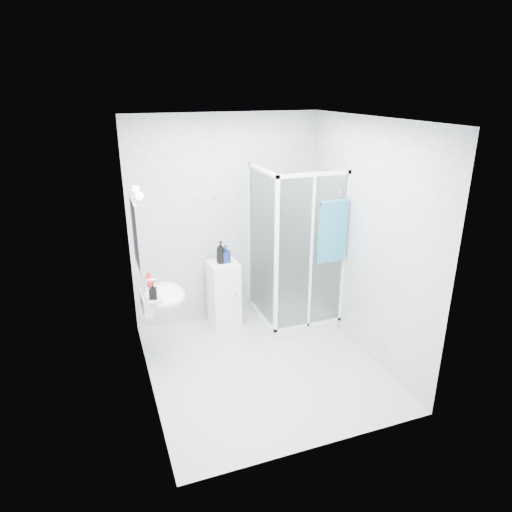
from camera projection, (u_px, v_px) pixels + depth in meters
name	position (u px, v px, depth m)	size (l,w,h in m)	color
room	(263.00, 254.00, 4.57)	(2.40, 2.60, 2.60)	silver
shower_enclosure	(291.00, 291.00, 5.76)	(0.90, 0.95, 2.00)	silver
wall_basin	(161.00, 296.00, 4.82)	(0.46, 0.56, 0.35)	silver
mirror	(136.00, 235.00, 4.51)	(0.02, 0.60, 0.70)	white
vanity_lights	(137.00, 193.00, 4.38)	(0.10, 0.40, 0.08)	silver
wall_hooks	(207.00, 198.00, 5.48)	(0.23, 0.06, 0.03)	silver
storage_cabinet	(224.00, 294.00, 5.74)	(0.37, 0.38, 0.84)	white
hand_towel	(333.00, 230.00, 5.19)	(0.35, 0.05, 0.74)	teal
shampoo_bottle_a	(221.00, 252.00, 5.53)	(0.11, 0.11, 0.28)	black
shampoo_bottle_b	(225.00, 254.00, 5.57)	(0.10, 0.10, 0.22)	navy
soap_dispenser_orange	(149.00, 279.00, 4.87)	(0.13, 0.13, 0.17)	red
soap_dispenser_black	(153.00, 291.00, 4.58)	(0.08, 0.08, 0.17)	black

